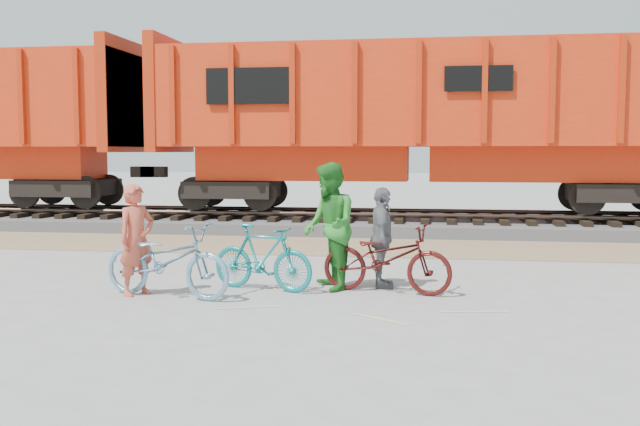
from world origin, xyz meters
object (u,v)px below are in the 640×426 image
(bicycle_maroon, at_px, (387,258))
(bicycle_blue, at_px, (167,260))
(person_woman, at_px, (382,238))
(person_solo, at_px, (137,240))
(hopper_car_center, at_px, (419,117))
(bicycle_teal, at_px, (262,257))
(person_man, at_px, (329,226))

(bicycle_maroon, bearing_deg, bicycle_blue, 116.63)
(person_woman, bearing_deg, person_solo, 101.08)
(person_solo, bearing_deg, hopper_car_center, 8.14)
(person_solo, height_order, person_woman, person_solo)
(bicycle_teal, height_order, person_man, person_man)
(hopper_car_center, bearing_deg, person_man, -98.34)
(bicycle_teal, distance_m, person_solo, 1.88)
(hopper_car_center, bearing_deg, bicycle_blue, -110.53)
(hopper_car_center, xyz_separation_m, person_solo, (-3.98, -9.18, -2.19))
(person_solo, relative_size, person_woman, 1.05)
(bicycle_teal, bearing_deg, person_woman, -58.34)
(hopper_car_center, distance_m, person_solo, 10.24)
(bicycle_blue, bearing_deg, bicycle_teal, -46.92)
(hopper_car_center, bearing_deg, person_woman, -93.16)
(bicycle_teal, bearing_deg, hopper_car_center, 1.71)
(hopper_car_center, xyz_separation_m, person_woman, (-0.45, -8.08, -2.22))
(bicycle_maroon, distance_m, person_man, 1.00)
(person_solo, distance_m, person_man, 2.87)
(bicycle_blue, distance_m, bicycle_teal, 1.44)
(person_solo, bearing_deg, bicycle_blue, -69.75)
(hopper_car_center, height_order, bicycle_blue, hopper_car_center)
(hopper_car_center, relative_size, bicycle_teal, 8.31)
(bicycle_maroon, bearing_deg, person_woman, 26.28)
(hopper_car_center, height_order, bicycle_teal, hopper_car_center)
(bicycle_blue, relative_size, bicycle_teal, 1.23)
(person_man, bearing_deg, bicycle_teal, -99.93)
(bicycle_blue, bearing_deg, person_man, -54.54)
(bicycle_blue, xyz_separation_m, bicycle_teal, (1.25, 0.71, -0.04))
(hopper_car_center, bearing_deg, bicycle_maroon, -92.34)
(person_man, bearing_deg, bicycle_blue, -89.14)
(bicycle_maroon, relative_size, person_woman, 1.26)
(bicycle_blue, relative_size, person_woman, 1.32)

